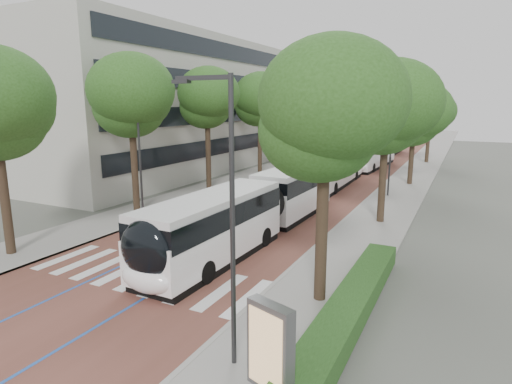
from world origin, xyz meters
TOP-DOWN VIEW (x-y plane):
  - ground at (0.00, 0.00)m, footprint 160.00×160.00m
  - road at (0.00, 40.00)m, footprint 11.00×140.00m
  - sidewalk_left at (-7.50, 40.00)m, footprint 4.00×140.00m
  - sidewalk_right at (7.50, 40.00)m, footprint 4.00×140.00m
  - kerb_left at (-5.60, 40.00)m, footprint 0.20×140.00m
  - kerb_right at (5.60, 40.00)m, footprint 0.20×140.00m
  - zebra_crossing at (0.20, 1.00)m, footprint 10.55×3.60m
  - lane_line_left at (-1.60, 40.00)m, footprint 0.12×126.00m
  - lane_line_right at (1.60, 40.00)m, footprint 0.12×126.00m
  - office_building at (-19.47, 28.00)m, footprint 18.11×40.00m
  - hedge at (9.10, 0.00)m, footprint 1.20×14.00m
  - streetlight_near at (6.62, -3.00)m, footprint 1.82×0.20m
  - streetlight_far at (6.62, 22.00)m, footprint 1.82×0.20m
  - lamp_post_left at (-6.10, 8.00)m, footprint 0.14×0.14m
  - trees_left at (-7.50, 25.64)m, footprint 5.73×60.48m
  - trees_right at (7.70, 22.63)m, footprint 5.91×47.25m
  - lead_bus at (1.99, 7.59)m, footprint 2.99×18.46m
  - bus_queued_0 at (1.54, 24.19)m, footprint 2.63×12.42m
  - bus_queued_1 at (2.30, 36.92)m, footprint 3.25×12.52m
  - bus_queued_2 at (1.69, 49.86)m, footprint 2.79×12.45m
  - ad_panel at (8.43, -4.09)m, footprint 1.32×0.74m

SIDE VIEW (x-z plane):
  - ground at x=0.00m, z-range 0.00..0.00m
  - road at x=0.00m, z-range 0.00..0.02m
  - lane_line_left at x=-1.60m, z-range 0.02..0.03m
  - lane_line_right at x=1.60m, z-range 0.02..0.03m
  - zebra_crossing at x=0.20m, z-range 0.02..0.03m
  - sidewalk_left at x=-7.50m, z-range 0.00..0.12m
  - sidewalk_right at x=7.50m, z-range 0.00..0.12m
  - kerb_left at x=-5.60m, z-range -0.01..0.13m
  - kerb_right at x=5.60m, z-range -0.01..0.13m
  - hedge at x=9.10m, z-range 0.12..0.92m
  - ad_panel at x=8.43m, z-range 0.19..2.84m
  - bus_queued_0 at x=1.54m, z-range 0.02..3.22m
  - bus_queued_1 at x=2.30m, z-range 0.02..3.22m
  - bus_queued_2 at x=1.69m, z-range 0.02..3.22m
  - lead_bus at x=1.99m, z-range 0.03..3.23m
  - lamp_post_left at x=-6.10m, z-range 0.12..8.12m
  - streetlight_near at x=6.62m, z-range 0.82..8.82m
  - streetlight_far at x=6.62m, z-range 0.82..8.82m
  - trees_right at x=7.70m, z-range 1.70..11.03m
  - office_building at x=-19.47m, z-range 0.00..14.00m
  - trees_left at x=-7.50m, z-range 2.24..12.15m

